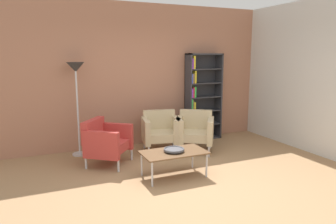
{
  "coord_description": "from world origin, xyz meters",
  "views": [
    {
      "loc": [
        -2.09,
        -3.78,
        1.88
      ],
      "look_at": [
        -0.05,
        0.84,
        0.95
      ],
      "focal_mm": 33.64,
      "sensor_mm": 36.0,
      "label": 1
    }
  ],
  "objects": [
    {
      "name": "ground_plane",
      "position": [
        0.0,
        0.0,
        0.0
      ],
      "size": [
        8.32,
        8.32,
        0.0
      ],
      "primitive_type": "plane",
      "color": "#9E7751"
    },
    {
      "name": "brick_back_panel",
      "position": [
        0.0,
        2.46,
        1.45
      ],
      "size": [
        6.4,
        0.12,
        2.9
      ],
      "primitive_type": "cube",
      "color": "#A87056",
      "rests_on": "ground_plane"
    },
    {
      "name": "plaster_right_partition",
      "position": [
        2.86,
        0.6,
        1.45
      ],
      "size": [
        0.12,
        5.2,
        2.9
      ],
      "primitive_type": "cube",
      "color": "silver",
      "rests_on": "ground_plane"
    },
    {
      "name": "bookshelf_tall",
      "position": [
        1.36,
        2.25,
        0.94
      ],
      "size": [
        0.8,
        0.3,
        1.9
      ],
      "color": "#333338",
      "rests_on": "ground_plane"
    },
    {
      "name": "coffee_table_low",
      "position": [
        -0.13,
        0.44,
        0.37
      ],
      "size": [
        1.0,
        0.56,
        0.4
      ],
      "color": "brown",
      "rests_on": "ground_plane"
    },
    {
      "name": "decorative_bowl",
      "position": [
        -0.13,
        0.44,
        0.43
      ],
      "size": [
        0.32,
        0.32,
        0.05
      ],
      "color": "#4C4C51",
      "rests_on": "coffee_table_low"
    },
    {
      "name": "armchair_spare_guest",
      "position": [
        0.2,
        1.76,
        0.41
      ],
      "size": [
        0.83,
        0.79,
        0.78
      ],
      "rotation": [
        0.0,
        0.0,
        -0.21
      ],
      "color": "#C6B289",
      "rests_on": "ground_plane"
    },
    {
      "name": "armchair_corner_red",
      "position": [
        -0.97,
        1.42,
        0.41
      ],
      "size": [
        0.94,
        0.95,
        0.78
      ],
      "rotation": [
        0.0,
        0.0,
        0.91
      ],
      "color": "#B73833",
      "rests_on": "ground_plane"
    },
    {
      "name": "armchair_near_window",
      "position": [
        0.81,
        1.49,
        0.41
      ],
      "size": [
        0.94,
        0.93,
        0.78
      ],
      "rotation": [
        0.0,
        0.0,
        -0.59
      ],
      "color": "#C6B289",
      "rests_on": "ground_plane"
    },
    {
      "name": "floor_lamp_torchiere",
      "position": [
        -1.31,
        2.14,
        1.45
      ],
      "size": [
        0.32,
        0.32,
        1.74
      ],
      "color": "silver",
      "rests_on": "ground_plane"
    }
  ]
}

